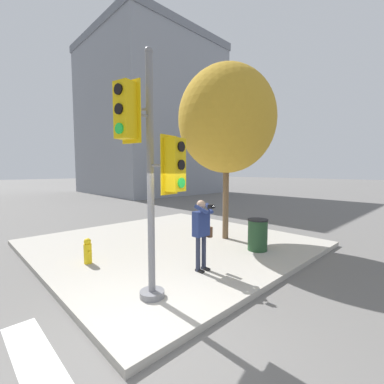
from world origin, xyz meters
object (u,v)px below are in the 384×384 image
(person_photographer, at_px, (202,229))
(street_tree, at_px, (227,120))
(fire_hydrant, at_px, (88,251))
(trash_bin, at_px, (258,235))
(traffic_signal_pole, at_px, (145,153))

(person_photographer, xyz_separation_m, street_tree, (2.71, 1.44, 3.11))
(fire_hydrant, relative_size, trash_bin, 0.70)
(person_photographer, height_order, street_tree, street_tree)
(street_tree, relative_size, fire_hydrant, 8.99)
(traffic_signal_pole, xyz_separation_m, trash_bin, (4.11, 0.20, -2.24))
(person_photographer, bearing_deg, fire_hydrant, 127.31)
(person_photographer, bearing_deg, street_tree, 28.01)
(traffic_signal_pole, relative_size, person_photographer, 2.68)
(traffic_signal_pole, xyz_separation_m, street_tree, (4.48, 1.73, 1.41))
(traffic_signal_pole, relative_size, fire_hydrant, 6.91)
(person_photographer, distance_m, street_tree, 4.37)
(fire_hydrant, bearing_deg, traffic_signal_pole, -89.29)
(traffic_signal_pole, bearing_deg, fire_hydrant, 90.71)
(person_photographer, height_order, trash_bin, person_photographer)
(fire_hydrant, xyz_separation_m, trash_bin, (4.14, -2.45, 0.15))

